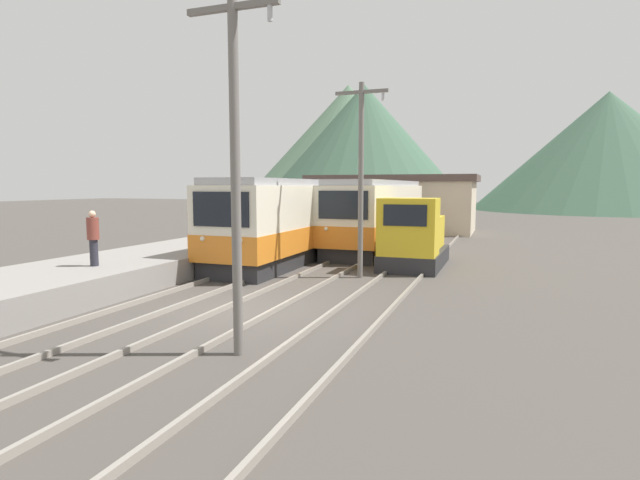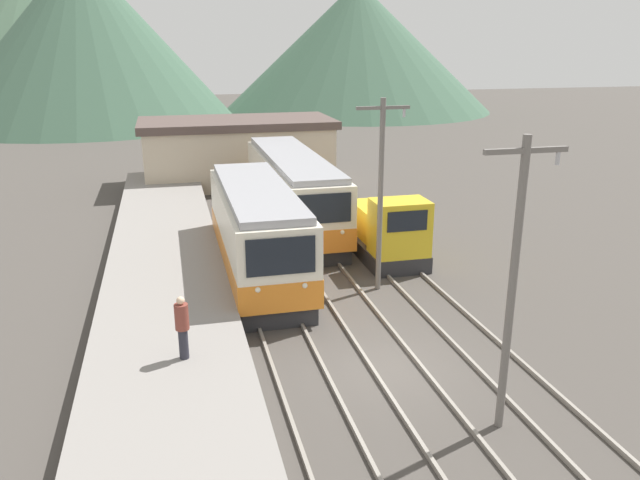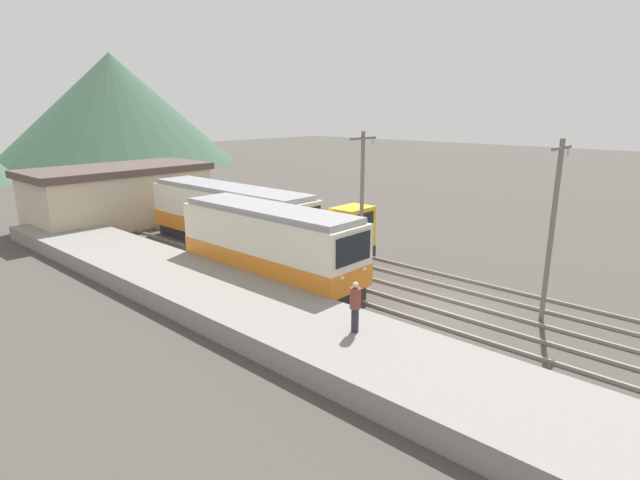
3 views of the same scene
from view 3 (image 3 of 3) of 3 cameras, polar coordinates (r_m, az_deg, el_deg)
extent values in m
plane|color=#47423D|center=(22.25, 14.11, -7.68)|extent=(200.00, 200.00, 0.00)
cube|color=gray|center=(17.24, 4.05, -12.53)|extent=(4.50, 54.00, 0.86)
cube|color=gray|center=(19.57, 9.43, -10.41)|extent=(0.10, 60.00, 0.14)
cube|color=gray|center=(20.70, 11.62, -9.07)|extent=(0.10, 60.00, 0.14)
cube|color=gray|center=(21.80, 13.47, -7.93)|extent=(0.10, 60.00, 0.14)
cube|color=gray|center=(22.99, 15.22, -6.83)|extent=(0.10, 60.00, 0.14)
cube|color=gray|center=(24.32, 16.92, -5.75)|extent=(0.10, 60.00, 0.14)
cube|color=gray|center=(25.56, 18.32, -4.86)|extent=(0.10, 60.00, 0.14)
cube|color=#28282B|center=(24.92, -5.65, -3.97)|extent=(2.58, 9.91, 0.70)
cube|color=silver|center=(24.42, -5.76, -0.08)|extent=(2.80, 10.32, 2.80)
cube|color=orange|center=(24.66, -5.70, -2.09)|extent=(2.84, 10.36, 1.01)
cube|color=black|center=(20.84, 3.86, -1.04)|extent=(2.24, 0.06, 1.23)
sphere|color=silver|center=(20.58, 2.50, -4.34)|extent=(0.18, 0.18, 0.18)
sphere|color=silver|center=(21.73, 5.10, -3.34)|extent=(0.18, 0.18, 0.18)
cube|color=#939399|center=(24.07, -5.85, 3.47)|extent=(2.46, 9.91, 0.28)
cube|color=#28282B|center=(31.58, -10.10, -0.09)|extent=(2.58, 12.38, 0.70)
cube|color=silver|center=(31.18, -10.24, 3.02)|extent=(2.80, 12.89, 2.80)
cube|color=orange|center=(31.37, -10.17, 1.41)|extent=(2.84, 12.93, 1.01)
cube|color=black|center=(26.34, -1.59, 2.34)|extent=(2.24, 0.06, 1.23)
sphere|color=silver|center=(26.05, -2.73, -0.22)|extent=(0.18, 0.18, 0.18)
sphere|color=silver|center=(27.12, -0.44, 0.40)|extent=(0.18, 0.18, 0.18)
cube|color=#939399|center=(30.91, -10.37, 5.81)|extent=(2.46, 12.38, 0.28)
cube|color=#28282B|center=(29.69, 1.05, -0.81)|extent=(2.40, 5.08, 0.70)
cube|color=gold|center=(28.25, 3.71, 1.49)|extent=(2.28, 1.62, 2.30)
cube|color=black|center=(27.65, 5.08, 2.24)|extent=(1.68, 0.04, 0.83)
cube|color=gold|center=(29.95, -0.11, 1.40)|extent=(1.92, 3.35, 1.40)
cylinder|color=black|center=(29.75, -0.11, 3.18)|extent=(0.16, 0.16, 0.50)
cylinder|color=slate|center=(21.47, 24.94, 0.73)|extent=(0.20, 0.20, 7.26)
cube|color=slate|center=(20.99, 25.92, 9.45)|extent=(2.00, 0.12, 0.12)
cylinder|color=#B2B2B7|center=(21.78, 26.47, 9.00)|extent=(0.10, 0.10, 0.30)
cylinder|color=slate|center=(25.66, 4.80, 4.17)|extent=(0.20, 0.20, 7.26)
cube|color=slate|center=(25.26, 4.96, 11.51)|extent=(2.00, 0.12, 0.12)
cylinder|color=#B2B2B7|center=(25.92, 6.04, 11.12)|extent=(0.10, 0.10, 0.30)
cylinder|color=#282833|center=(17.40, 4.01, -9.10)|extent=(0.26, 0.26, 0.87)
cylinder|color=brown|center=(17.09, 4.06, -6.65)|extent=(0.38, 0.38, 0.73)
sphere|color=beige|center=(16.92, 4.09, -5.16)|extent=(0.22, 0.22, 0.22)
cube|color=beige|center=(39.79, -21.89, 4.41)|extent=(12.00, 6.00, 3.79)
cube|color=#51423D|center=(39.50, -22.19, 7.47)|extent=(12.60, 6.30, 0.50)
cone|color=#3D5B47|center=(87.52, -22.48, 13.73)|extent=(36.37, 36.37, 16.74)
camera|label=1|loc=(25.77, 47.50, -0.94)|focal=28.00mm
camera|label=2|loc=(13.94, 69.29, 8.92)|focal=35.00mm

